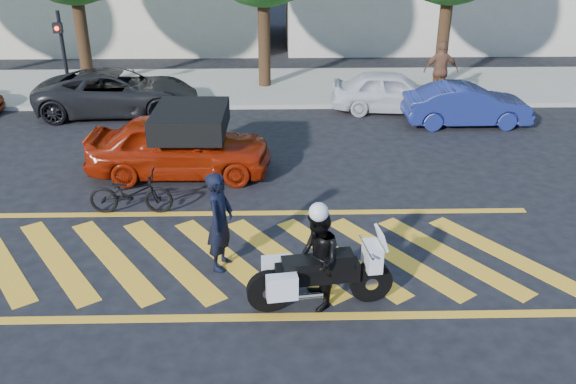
{
  "coord_description": "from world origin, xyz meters",
  "views": [
    {
      "loc": [
        0.37,
        -10.22,
        6.28
      ],
      "look_at": [
        0.61,
        0.78,
        1.05
      ],
      "focal_mm": 38.0,
      "sensor_mm": 36.0,
      "label": 1
    }
  ],
  "objects_px": {
    "bicycle": "(131,193)",
    "police_motorcycle": "(318,275)",
    "parked_mid_left": "(118,92)",
    "red_convertible": "(180,146)",
    "parked_right": "(467,105)",
    "officer_bike": "(220,221)",
    "officer_moto": "(318,260)",
    "parked_mid_right": "(392,92)"
  },
  "relations": [
    {
      "from": "police_motorcycle",
      "to": "parked_mid_left",
      "type": "relative_size",
      "value": 0.49
    },
    {
      "from": "officer_bike",
      "to": "bicycle",
      "type": "distance_m",
      "value": 3.19
    },
    {
      "from": "parked_mid_left",
      "to": "red_convertible",
      "type": "bearing_deg",
      "value": -154.52
    },
    {
      "from": "red_convertible",
      "to": "parked_mid_left",
      "type": "relative_size",
      "value": 0.89
    },
    {
      "from": "officer_moto",
      "to": "parked_right",
      "type": "relative_size",
      "value": 0.47
    },
    {
      "from": "officer_moto",
      "to": "parked_mid_left",
      "type": "distance_m",
      "value": 12.23
    },
    {
      "from": "police_motorcycle",
      "to": "officer_moto",
      "type": "bearing_deg",
      "value": 153.9
    },
    {
      "from": "police_motorcycle",
      "to": "red_convertible",
      "type": "distance_m",
      "value": 6.49
    },
    {
      "from": "bicycle",
      "to": "parked_mid_left",
      "type": "bearing_deg",
      "value": 15.37
    },
    {
      "from": "red_convertible",
      "to": "officer_moto",
      "type": "bearing_deg",
      "value": -150.32
    },
    {
      "from": "police_motorcycle",
      "to": "officer_moto",
      "type": "distance_m",
      "value": 0.3
    },
    {
      "from": "parked_mid_right",
      "to": "red_convertible",
      "type": "bearing_deg",
      "value": 135.38
    },
    {
      "from": "red_convertible",
      "to": "parked_right",
      "type": "relative_size",
      "value": 1.18
    },
    {
      "from": "bicycle",
      "to": "officer_moto",
      "type": "height_order",
      "value": "officer_moto"
    },
    {
      "from": "parked_mid_right",
      "to": "officer_bike",
      "type": "bearing_deg",
      "value": 159.1
    },
    {
      "from": "bicycle",
      "to": "parked_right",
      "type": "height_order",
      "value": "parked_right"
    },
    {
      "from": "officer_bike",
      "to": "red_convertible",
      "type": "xyz_separation_m",
      "value": [
        -1.37,
        4.41,
        -0.19
      ]
    },
    {
      "from": "police_motorcycle",
      "to": "parked_right",
      "type": "height_order",
      "value": "parked_right"
    },
    {
      "from": "officer_bike",
      "to": "parked_mid_left",
      "type": "distance_m",
      "value": 10.33
    },
    {
      "from": "bicycle",
      "to": "police_motorcycle",
      "type": "bearing_deg",
      "value": -131.82
    },
    {
      "from": "bicycle",
      "to": "red_convertible",
      "type": "height_order",
      "value": "red_convertible"
    },
    {
      "from": "bicycle",
      "to": "red_convertible",
      "type": "relative_size",
      "value": 0.4
    },
    {
      "from": "parked_right",
      "to": "officer_bike",
      "type": "bearing_deg",
      "value": 138.69
    },
    {
      "from": "police_motorcycle",
      "to": "parked_mid_right",
      "type": "xyz_separation_m",
      "value": [
        3.16,
        10.76,
        0.07
      ]
    },
    {
      "from": "officer_moto",
      "to": "bicycle",
      "type": "bearing_deg",
      "value": -140.39
    },
    {
      "from": "officer_bike",
      "to": "parked_right",
      "type": "bearing_deg",
      "value": -25.09
    },
    {
      "from": "officer_bike",
      "to": "officer_moto",
      "type": "relative_size",
      "value": 1.07
    },
    {
      "from": "bicycle",
      "to": "parked_mid_left",
      "type": "xyz_separation_m",
      "value": [
        -1.91,
        7.2,
        0.23
      ]
    },
    {
      "from": "red_convertible",
      "to": "parked_mid_right",
      "type": "distance_m",
      "value": 8.06
    },
    {
      "from": "officer_bike",
      "to": "officer_moto",
      "type": "height_order",
      "value": "officer_bike"
    },
    {
      "from": "officer_bike",
      "to": "officer_moto",
      "type": "distance_m",
      "value": 2.14
    },
    {
      "from": "bicycle",
      "to": "police_motorcycle",
      "type": "distance_m",
      "value": 5.29
    },
    {
      "from": "officer_moto",
      "to": "parked_mid_left",
      "type": "xyz_separation_m",
      "value": [
        -5.81,
        10.76,
        -0.19
      ]
    },
    {
      "from": "bicycle",
      "to": "officer_moto",
      "type": "bearing_deg",
      "value": -131.9
    },
    {
      "from": "officer_bike",
      "to": "police_motorcycle",
      "type": "distance_m",
      "value": 2.19
    },
    {
      "from": "bicycle",
      "to": "police_motorcycle",
      "type": "relative_size",
      "value": 0.73
    },
    {
      "from": "parked_mid_left",
      "to": "police_motorcycle",
      "type": "bearing_deg",
      "value": -154.28
    },
    {
      "from": "parked_mid_right",
      "to": "parked_right",
      "type": "height_order",
      "value": "parked_mid_right"
    },
    {
      "from": "officer_bike",
      "to": "bicycle",
      "type": "bearing_deg",
      "value": 59.27
    },
    {
      "from": "officer_bike",
      "to": "parked_right",
      "type": "xyz_separation_m",
      "value": [
        6.97,
        8.08,
        -0.33
      ]
    },
    {
      "from": "parked_right",
      "to": "red_convertible",
      "type": "bearing_deg",
      "value": 113.21
    },
    {
      "from": "officer_moto",
      "to": "parked_right",
      "type": "xyz_separation_m",
      "value": [
        5.25,
        9.36,
        -0.27
      ]
    }
  ]
}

